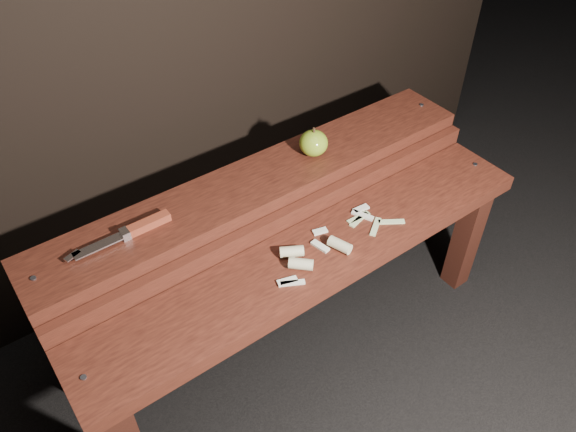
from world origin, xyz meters
TOP-DOWN VIEW (x-y plane):
  - ground at (0.00, 0.00)m, footprint 60.00×60.00m
  - bench_front_tier at (0.00, -0.06)m, footprint 1.20×0.20m
  - bench_rear_tier at (0.00, 0.17)m, footprint 1.20×0.21m
  - apple at (0.16, 0.17)m, footprint 0.07×0.07m
  - knife at (-0.33, 0.17)m, footprint 0.24×0.03m
  - apple_scraps at (0.01, -0.05)m, footprint 0.37×0.12m

SIDE VIEW (x-z plane):
  - ground at x=0.00m, z-range 0.00..0.00m
  - bench_front_tier at x=0.00m, z-range 0.14..0.56m
  - bench_rear_tier at x=0.00m, z-range 0.16..0.67m
  - apple_scraps at x=0.01m, z-range 0.42..0.44m
  - knife at x=-0.33m, z-range 0.50..0.52m
  - apple at x=0.16m, z-range 0.49..0.57m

